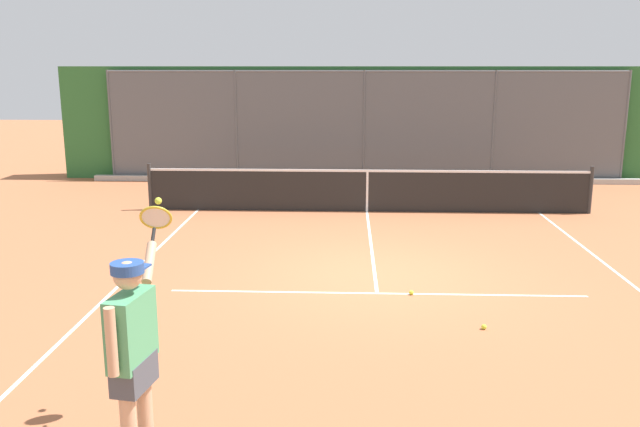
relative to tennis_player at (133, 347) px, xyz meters
name	(u,v)px	position (x,y,z in m)	size (l,w,h in m)	color
ground_plane	(375,276)	(-2.15, -5.15, -1.05)	(60.00, 60.00, 0.00)	#A8603D
court_line_markings	(378,299)	(-2.15, -4.08, -1.04)	(7.82, 10.18, 0.01)	white
fence_backdrop	(363,123)	(-2.15, -14.58, 0.56)	(17.52, 1.37, 3.23)	#565B60
tennis_net	(367,190)	(-2.15, -9.90, -0.55)	(10.05, 0.09, 1.07)	#2D2D2D
tennis_player	(133,347)	(0.00, 0.00, 0.00)	(0.33, 1.46, 2.06)	black
tennis_ball_near_baseline	(411,293)	(-2.65, -4.29, -1.01)	(0.07, 0.07, 0.07)	#CCDB33
tennis_ball_mid_court	(484,327)	(-3.44, -3.03, -1.01)	(0.07, 0.07, 0.07)	#CCDB33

